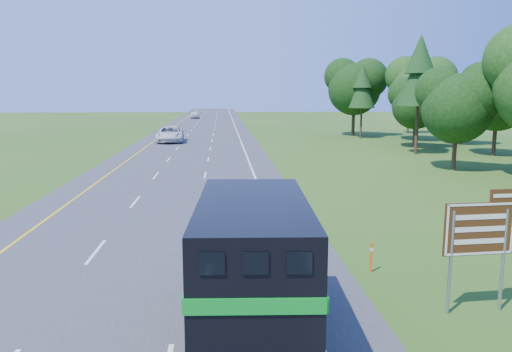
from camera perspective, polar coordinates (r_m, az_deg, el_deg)
The scene contains 7 objects.
road at distance 58.44m, azimuth -6.96°, elevation 3.45°, with size 15.00×260.00×0.04m, color #38383A.
lane_markings at distance 58.44m, azimuth -6.97°, elevation 3.48°, with size 11.15×260.00×0.01m.
horse_truck at distance 12.71m, azimuth -0.40°, elevation -9.70°, with size 2.93×8.32×3.64m.
white_suv at distance 63.12m, azimuth -9.78°, elevation 4.74°, with size 3.22×6.98×1.94m, color silver.
far_car at distance 119.36m, azimuth -7.02°, elevation 6.96°, with size 2.01×5.00×1.70m, color silver.
exit_sign at distance 15.25m, azimuth 24.27°, elevation -6.03°, with size 2.09×0.22×3.55m.
delineator at distance 17.92m, azimuth 13.03°, elevation -8.95°, with size 0.09×0.05×1.05m.
Camera 1 is at (3.13, -8.03, 6.18)m, focal length 35.00 mm.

